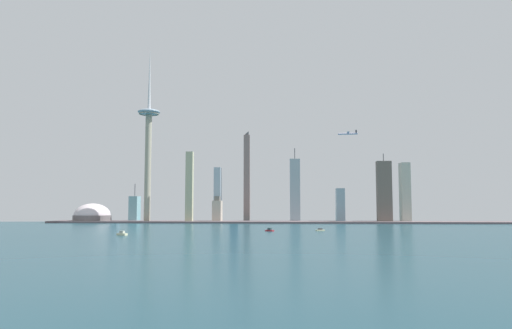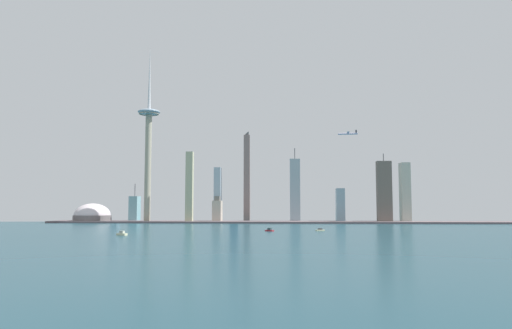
% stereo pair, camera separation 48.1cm
% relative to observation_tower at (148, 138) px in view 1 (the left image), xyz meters
% --- Properties ---
extents(ground_plane, '(6000.00, 6000.00, 0.00)m').
position_rel_observation_tower_xyz_m(ground_plane, '(267.03, -501.31, -164.21)').
color(ground_plane, '#19404C').
extents(waterfront_pier, '(914.36, 68.45, 3.40)m').
position_rel_observation_tower_xyz_m(waterfront_pier, '(267.03, 8.41, -162.51)').
color(waterfront_pier, '#67575B').
rests_on(waterfront_pier, ground).
extents(observation_tower, '(43.35, 43.35, 348.92)m').
position_rel_observation_tower_xyz_m(observation_tower, '(0.00, 0.00, 0.00)').
color(observation_tower, '#A79F8A').
rests_on(observation_tower, ground).
extents(stadium_dome, '(74.11, 74.11, 46.99)m').
position_rel_observation_tower_xyz_m(stadium_dome, '(-118.45, 23.90, -152.02)').
color(stadium_dome, slate).
rests_on(stadium_dome, ground).
extents(skyscraper_0, '(12.56, 17.19, 186.66)m').
position_rel_observation_tower_xyz_m(skyscraper_0, '(187.73, 72.71, -73.29)').
color(skyscraper_0, gray).
rests_on(skyscraper_0, ground).
extents(skyscraper_1, '(17.40, 24.89, 77.43)m').
position_rel_observation_tower_xyz_m(skyscraper_1, '(-38.34, 41.87, -138.15)').
color(skyscraper_1, '#7BB2BA').
rests_on(skyscraper_1, ground).
extents(skyscraper_2, '(17.46, 26.37, 116.27)m').
position_rel_observation_tower_xyz_m(skyscraper_2, '(499.36, 35.52, -106.08)').
color(skyscraper_2, beige).
rests_on(skyscraper_2, ground).
extents(skyscraper_3, '(17.07, 22.91, 137.42)m').
position_rel_observation_tower_xyz_m(skyscraper_3, '(158.37, 101.15, -97.07)').
color(skyscraper_3, slate).
rests_on(skyscraper_3, ground).
extents(skyscraper_4, '(13.56, 13.14, 136.87)m').
position_rel_observation_tower_xyz_m(skyscraper_4, '(83.17, -3.10, -95.77)').
color(skyscraper_4, '#B8B994').
rests_on(skyscraper_4, ground).
extents(skyscraper_5, '(27.38, 17.08, 132.70)m').
position_rel_observation_tower_xyz_m(skyscraper_5, '(455.52, 14.99, -105.22)').
color(skyscraper_5, '#6A6057').
rests_on(skyscraper_5, ground).
extents(skyscraper_6, '(16.96, 18.03, 70.29)m').
position_rel_observation_tower_xyz_m(skyscraper_6, '(-96.50, 88.23, -129.06)').
color(skyscraper_6, '#99AABF').
rests_on(skyscraper_6, ground).
extents(skyscraper_7, '(13.37, 25.24, 110.87)m').
position_rel_observation_tower_xyz_m(skyscraper_7, '(128.31, 63.48, -108.78)').
color(skyscraper_7, '#98B3C6').
rests_on(skyscraper_7, ground).
extents(skyscraper_8, '(20.35, 24.19, 149.18)m').
position_rel_observation_tower_xyz_m(skyscraper_8, '(286.35, 53.46, -100.82)').
color(skyscraper_8, '#99AFB8').
rests_on(skyscraper_8, ground).
extents(skyscraper_9, '(16.61, 22.11, 66.67)m').
position_rel_observation_tower_xyz_m(skyscraper_9, '(373.79, 31.13, -130.88)').
color(skyscraper_9, '#88A6B4').
rests_on(skyscraper_9, ground).
extents(skyscraper_10, '(16.97, 27.30, 51.51)m').
position_rel_observation_tower_xyz_m(skyscraper_10, '(134.43, 17.95, -141.10)').
color(skyscraper_10, '#BFB2A0').
rests_on(skyscraper_10, ground).
extents(boat_0, '(12.17, 10.66, 4.14)m').
position_rel_observation_tower_xyz_m(boat_0, '(249.13, -291.08, -162.73)').
color(boat_0, red).
rests_on(boat_0, ground).
extents(boat_1, '(12.46, 8.95, 3.46)m').
position_rel_observation_tower_xyz_m(boat_1, '(314.92, -280.96, -162.96)').
color(boat_1, beige).
rests_on(boat_1, ground).
extents(boat_2, '(13.12, 9.33, 5.14)m').
position_rel_observation_tower_xyz_m(boat_2, '(88.98, -390.72, -162.34)').
color(boat_2, beige).
rests_on(boat_2, ground).
extents(airplane, '(35.10, 35.67, 8.31)m').
position_rel_observation_tower_xyz_m(airplane, '(380.11, -55.57, -2.69)').
color(airplane, silver).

